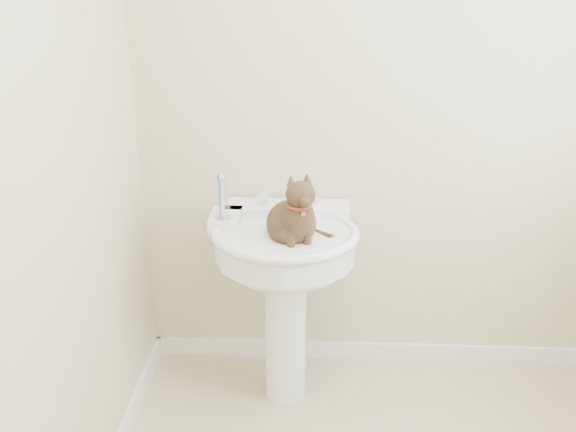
# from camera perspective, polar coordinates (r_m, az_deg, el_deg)

# --- Properties ---
(wall_back) EXTENTS (2.20, 0.00, 2.50)m
(wall_back) POSITION_cam_1_polar(r_m,az_deg,el_deg) (2.65, 9.63, 9.53)
(wall_back) COLOR #C1BC97
(wall_back) RESTS_ON ground
(wall_left) EXTENTS (0.00, 2.20, 2.50)m
(wall_left) POSITION_cam_1_polar(r_m,az_deg,el_deg) (1.76, -23.82, 1.00)
(wall_left) COLOR #C1BC97
(wall_left) RESTS_ON ground
(baseboard_back) EXTENTS (2.20, 0.02, 0.09)m
(baseboard_back) POSITION_cam_1_polar(r_m,az_deg,el_deg) (3.14, 8.18, -12.40)
(baseboard_back) COLOR white
(baseboard_back) RESTS_ON floor
(pedestal_sink) EXTENTS (0.63, 0.61, 0.86)m
(pedestal_sink) POSITION_cam_1_polar(r_m,az_deg,el_deg) (2.56, -0.32, -4.39)
(pedestal_sink) COLOR white
(pedestal_sink) RESTS_ON floor
(faucet) EXTENTS (0.28, 0.12, 0.14)m
(faucet) POSITION_cam_1_polar(r_m,az_deg,el_deg) (2.60, -0.10, 1.61)
(faucet) COLOR silver
(faucet) RESTS_ON pedestal_sink
(soap_bar) EXTENTS (0.10, 0.08, 0.03)m
(soap_bar) POSITION_cam_1_polar(r_m,az_deg,el_deg) (2.70, 1.33, 1.73)
(soap_bar) COLOR orange
(soap_bar) RESTS_ON pedestal_sink
(toothbrush_cup) EXTENTS (0.07, 0.07, 0.19)m
(toothbrush_cup) POSITION_cam_1_polar(r_m,az_deg,el_deg) (2.51, -6.10, 0.79)
(toothbrush_cup) COLOR silver
(toothbrush_cup) RESTS_ON pedestal_sink
(cat) EXTENTS (0.22, 0.28, 0.41)m
(cat) POSITION_cam_1_polar(r_m,az_deg,el_deg) (2.40, 0.48, -0.29)
(cat) COLOR #533624
(cat) RESTS_ON pedestal_sink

